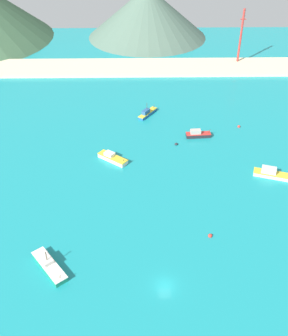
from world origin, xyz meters
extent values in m
cube|color=teal|center=(0.00, 30.00, -0.25)|extent=(260.00, 280.00, 0.50)
cube|color=silver|center=(31.63, 36.06, 0.49)|extent=(10.57, 5.85, 0.97)
cube|color=gold|center=(31.63, 36.06, 1.07)|extent=(10.78, 5.97, 0.20)
cube|color=beige|center=(30.42, 36.47, 1.96)|extent=(4.34, 3.18, 1.57)
cube|color=silver|center=(-12.61, 44.52, 0.58)|extent=(8.93, 7.72, 1.16)
cube|color=gold|center=(-12.61, 44.52, 1.26)|extent=(9.11, 7.88, 0.20)
cube|color=silver|center=(-13.52, 45.22, 1.82)|extent=(3.46, 3.30, 0.93)
cylinder|color=#4C3823|center=(-9.32, 42.00, 1.97)|extent=(0.60, 0.50, 1.56)
cube|color=#198466|center=(-24.03, 4.74, 0.59)|extent=(8.70, 10.03, 1.18)
cube|color=white|center=(-24.03, 4.74, 1.28)|extent=(8.88, 10.23, 0.20)
cube|color=beige|center=(-24.84, 5.78, 1.81)|extent=(3.81, 4.05, 0.87)
cylinder|color=#4C3823|center=(-21.10, 1.00, 2.00)|extent=(0.51, 0.61, 1.59)
cylinder|color=#4C3823|center=(-24.41, 5.22, 3.37)|extent=(0.18, 0.18, 2.25)
cube|color=#232328|center=(13.77, 57.26, 0.55)|extent=(7.76, 2.83, 1.10)
cube|color=red|center=(13.77, 57.26, 1.20)|extent=(7.91, 2.89, 0.20)
cube|color=#B2ADA3|center=(12.82, 57.19, 1.94)|extent=(3.33, 1.94, 1.27)
cylinder|color=#4C3823|center=(17.18, 57.51, 1.87)|extent=(0.65, 0.17, 1.49)
cube|color=#1E5BA8|center=(-1.89, 71.85, 0.45)|extent=(6.63, 8.53, 0.90)
cube|color=gold|center=(-1.89, 71.85, 1.00)|extent=(6.76, 8.70, 0.20)
cube|color=#28568C|center=(-2.51, 70.92, 1.78)|extent=(3.00, 3.48, 1.36)
cylinder|color=#4C3823|center=(0.38, 75.20, 1.53)|extent=(0.40, 0.52, 1.23)
cylinder|color=#4C3823|center=(-2.15, 71.46, 3.59)|extent=(0.15, 0.15, 2.26)
sphere|color=red|center=(27.89, 63.09, 0.16)|extent=(0.91, 0.91, 0.91)
sphere|color=red|center=(11.13, 13.66, 0.17)|extent=(0.97, 0.97, 0.97)
sphere|color=#232328|center=(6.45, 52.70, 0.17)|extent=(0.97, 0.97, 0.97)
cube|color=beige|center=(0.00, 112.89, 0.60)|extent=(247.00, 18.44, 1.20)
cone|color=#4C6656|center=(-0.21, 155.53, 12.09)|extent=(59.50, 59.50, 24.19)
cylinder|color=#B7332D|center=(38.32, 117.87, 11.66)|extent=(0.90, 0.90, 23.31)
cylinder|color=#B7332D|center=(38.32, 117.87, 19.12)|extent=(2.33, 0.45, 0.45)
cylinder|color=#B7332D|center=(38.32, 117.87, 14.45)|extent=(0.45, 1.87, 0.45)
camera|label=1|loc=(-5.08, -52.50, 67.45)|focal=43.54mm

